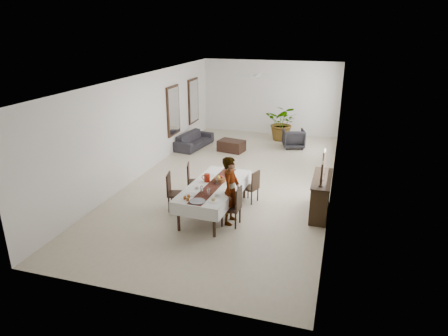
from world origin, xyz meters
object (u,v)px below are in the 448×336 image
Objects in this scene: red_pitcher at (207,178)px; sofa at (194,140)px; woman at (231,190)px; sideboard_body at (321,196)px; dining_table_top at (214,186)px.

red_pitcher is 5.76m from sofa.
woman is (0.80, -0.55, -0.03)m from red_pitcher.
sideboard_body is 0.80× the size of sofa.
dining_table_top is at bearing -145.61° from sofa.
dining_table_top is 0.33m from red_pitcher.
woman reaches higher than dining_table_top.
woman reaches higher than sofa.
sofa is (-2.60, 5.39, -0.46)m from dining_table_top.
sideboard_body is at bearing 19.34° from dining_table_top.
sideboard_body is (2.09, 1.15, -0.38)m from woman.
sofa is at bearing 118.80° from dining_table_top.
sideboard_body is at bearing 11.80° from red_pitcher.
dining_table_top is 1.56× the size of sideboard_body.
woman is 0.87× the size of sofa.
dining_table_top is 6.01m from sofa.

